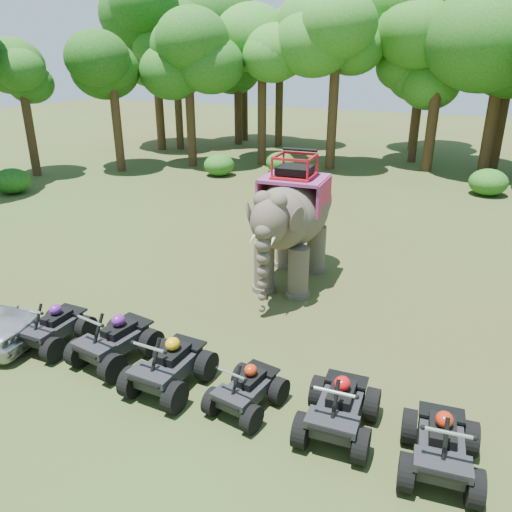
{
  "coord_description": "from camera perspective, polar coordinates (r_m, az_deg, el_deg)",
  "views": [
    {
      "loc": [
        5.06,
        -9.27,
        6.62
      ],
      "look_at": [
        0.0,
        1.2,
        1.9
      ],
      "focal_mm": 35.0,
      "sensor_mm": 36.0,
      "label": 1
    }
  ],
  "objects": [
    {
      "name": "tree_33",
      "position": [
        38.23,
        -8.95,
        17.94
      ],
      "size": [
        5.62,
        5.62,
        8.03
      ],
      "primitive_type": null,
      "color": "#195114",
      "rests_on": "ground"
    },
    {
      "name": "tree_1",
      "position": [
        33.16,
        26.36,
        14.26
      ],
      "size": [
        4.69,
        4.69,
        6.7
      ],
      "primitive_type": null,
      "color": "#195114",
      "rests_on": "ground"
    },
    {
      "name": "tree_0",
      "position": [
        34.58,
        18.02,
        16.24
      ],
      "size": [
        5.18,
        5.18,
        7.4
      ],
      "primitive_type": null,
      "color": "#195114",
      "rests_on": "ground"
    },
    {
      "name": "tree_29",
      "position": [
        39.39,
        18.2,
        18.74
      ],
      "size": [
        7.02,
        7.02,
        10.02
      ],
      "primitive_type": null,
      "color": "#195114",
      "rests_on": "ground"
    },
    {
      "name": "tree_23",
      "position": [
        31.87,
        -24.63,
        14.2
      ],
      "size": [
        4.62,
        4.62,
        6.6
      ],
      "primitive_type": null,
      "color": "#195114",
      "rests_on": "ground"
    },
    {
      "name": "tree_35",
      "position": [
        31.89,
        25.99,
        17.99
      ],
      "size": [
        7.69,
        7.69,
        10.98
      ],
      "primitive_type": null,
      "color": "#195114",
      "rests_on": "ground"
    },
    {
      "name": "atv_1",
      "position": [
        11.95,
        -15.91,
        -8.61
      ],
      "size": [
        1.56,
        1.99,
        1.37
      ],
      "primitive_type": null,
      "rotation": [
        0.0,
        0.0,
        -0.12
      ],
      "color": "black",
      "rests_on": "ground"
    },
    {
      "name": "elephant",
      "position": [
        15.08,
        4.18,
        4.22
      ],
      "size": [
        2.47,
        4.92,
        4.01
      ],
      "primitive_type": null,
      "rotation": [
        0.0,
        0.0,
        0.08
      ],
      "color": "#50453A",
      "rests_on": "ground"
    },
    {
      "name": "tree_31",
      "position": [
        39.97,
        -2.1,
        19.55
      ],
      "size": [
        6.8,
        6.8,
        9.71
      ],
      "primitive_type": null,
      "color": "#195114",
      "rests_on": "ground"
    },
    {
      "name": "atv_5",
      "position": [
        9.4,
        20.51,
        -18.98
      ],
      "size": [
        1.51,
        1.93,
        1.31
      ],
      "primitive_type": null,
      "rotation": [
        0.0,
        0.0,
        0.13
      ],
      "color": "black",
      "rests_on": "ground"
    },
    {
      "name": "tree_26",
      "position": [
        32.19,
        0.69,
        17.5
      ],
      "size": [
        5.65,
        5.65,
        8.08
      ],
      "primitive_type": null,
      "color": "#195114",
      "rests_on": "ground"
    },
    {
      "name": "tree_24",
      "position": [
        31.4,
        -15.78,
        16.0
      ],
      "size": [
        5.19,
        5.19,
        7.42
      ],
      "primitive_type": null,
      "color": "#195114",
      "rests_on": "ground"
    },
    {
      "name": "atv_4",
      "position": [
        9.7,
        9.5,
        -16.06
      ],
      "size": [
        1.47,
        1.92,
        1.35
      ],
      "primitive_type": null,
      "rotation": [
        0.0,
        0.0,
        0.08
      ],
      "color": "black",
      "rests_on": "ground"
    },
    {
      "name": "ground",
      "position": [
        12.46,
        -2.44,
        -10.02
      ],
      "size": [
        110.0,
        110.0,
        0.0
      ],
      "primitive_type": "plane",
      "color": "#47381E",
      "rests_on": "ground"
    },
    {
      "name": "tree_36",
      "position": [
        39.12,
        2.7,
        18.98
      ],
      "size": [
        6.31,
        6.31,
        9.02
      ],
      "primitive_type": null,
      "color": "#195114",
      "rests_on": "ground"
    },
    {
      "name": "atv_2",
      "position": [
        10.82,
        -9.93,
        -11.56
      ],
      "size": [
        1.36,
        1.86,
        1.36
      ],
      "primitive_type": null,
      "rotation": [
        0.0,
        0.0,
        -0.01
      ],
      "color": "black",
      "rests_on": "ground"
    },
    {
      "name": "tree_28",
      "position": [
        31.94,
        20.09,
        18.66
      ],
      "size": [
        7.55,
        7.55,
        10.79
      ],
      "primitive_type": null,
      "color": "#195114",
      "rests_on": "ground"
    },
    {
      "name": "tree_34",
      "position": [
        41.89,
        -1.35,
        18.7
      ],
      "size": [
        5.79,
        5.79,
        8.28
      ],
      "primitive_type": null,
      "color": "#195114",
      "rests_on": "ground"
    },
    {
      "name": "tree_25",
      "position": [
        31.95,
        -7.6,
        17.66
      ],
      "size": [
        5.94,
        5.94,
        8.49
      ],
      "primitive_type": null,
      "color": "#195114",
      "rests_on": "ground"
    },
    {
      "name": "tree_27",
      "position": [
        31.16,
        8.88,
        18.06
      ],
      "size": [
        6.38,
        6.38,
        9.12
      ],
      "primitive_type": null,
      "color": "#195114",
      "rests_on": "ground"
    },
    {
      "name": "tree_37",
      "position": [
        38.2,
        -11.25,
        19.6
      ],
      "size": [
        7.3,
        7.3,
        10.43
      ],
      "primitive_type": null,
      "color": "#195114",
      "rests_on": "ground"
    },
    {
      "name": "atv_0",
      "position": [
        13.07,
        -22.24,
        -6.99
      ],
      "size": [
        1.28,
        1.73,
        1.26
      ],
      "primitive_type": null,
      "rotation": [
        0.0,
        0.0,
        0.02
      ],
      "color": "black",
      "rests_on": "ground"
    },
    {
      "name": "atv_3",
      "position": [
        10.17,
        -1.07,
        -14.38
      ],
      "size": [
        1.32,
        1.68,
        1.14
      ],
      "primitive_type": null,
      "rotation": [
        0.0,
        0.0,
        -0.13
      ],
      "color": "black",
      "rests_on": "ground"
    }
  ]
}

